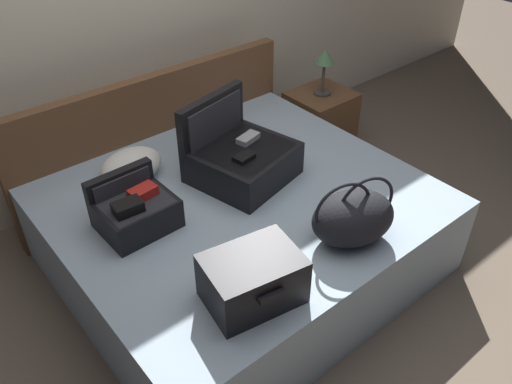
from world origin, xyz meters
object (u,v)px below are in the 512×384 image
(bed, at_px, (242,230))
(nightstand, at_px, (320,123))
(hard_case_large, at_px, (241,157))
(pillow_near_headboard, at_px, (131,166))
(hard_case_small, at_px, (135,210))
(hard_case_medium, at_px, (252,279))
(duffel_bag, at_px, (353,217))
(table_lamp, at_px, (325,61))

(bed, relative_size, nightstand, 3.93)
(hard_case_large, relative_size, pillow_near_headboard, 1.63)
(pillow_near_headboard, height_order, nightstand, pillow_near_headboard)
(hard_case_small, distance_m, nightstand, 1.88)
(pillow_near_headboard, bearing_deg, hard_case_large, -37.63)
(hard_case_medium, relative_size, duffel_bag, 0.91)
(table_lamp, bearing_deg, hard_case_large, -157.71)
(bed, height_order, hard_case_medium, hard_case_medium)
(duffel_bag, height_order, pillow_near_headboard, duffel_bag)
(hard_case_small, relative_size, nightstand, 0.76)
(hard_case_medium, bearing_deg, duffel_bag, 8.95)
(table_lamp, bearing_deg, pillow_near_headboard, -177.02)
(duffel_bag, distance_m, pillow_near_headboard, 1.27)
(duffel_bag, bearing_deg, nightstand, 49.53)
(pillow_near_headboard, bearing_deg, hard_case_small, -115.61)
(hard_case_large, bearing_deg, hard_case_medium, -138.26)
(bed, bearing_deg, pillow_near_headboard, 125.14)
(pillow_near_headboard, bearing_deg, nightstand, 2.98)
(hard_case_large, bearing_deg, nightstand, 9.21)
(bed, distance_m, duffel_bag, 0.75)
(hard_case_large, relative_size, nightstand, 1.23)
(hard_case_small, relative_size, duffel_bag, 0.76)
(bed, relative_size, hard_case_medium, 4.34)
(pillow_near_headboard, distance_m, nightstand, 1.64)
(hard_case_large, relative_size, duffel_bag, 1.24)
(bed, xyz_separation_m, hard_case_medium, (-0.41, -0.60, 0.36))
(pillow_near_headboard, bearing_deg, hard_case_medium, -92.22)
(hard_case_large, distance_m, hard_case_small, 0.67)
(nightstand, bearing_deg, hard_case_small, -165.27)
(table_lamp, bearing_deg, bed, -153.88)
(hard_case_medium, relative_size, nightstand, 0.91)
(hard_case_medium, distance_m, duffel_bag, 0.61)
(hard_case_small, relative_size, pillow_near_headboard, 1.01)
(hard_case_small, height_order, table_lamp, table_lamp)
(duffel_bag, height_order, table_lamp, duffel_bag)
(duffel_bag, bearing_deg, hard_case_small, 135.06)
(hard_case_large, distance_m, nightstand, 1.26)
(hard_case_small, bearing_deg, pillow_near_headboard, 62.95)
(pillow_near_headboard, bearing_deg, duffel_bag, -63.57)
(hard_case_small, bearing_deg, nightstand, 13.29)
(hard_case_small, distance_m, pillow_near_headboard, 0.43)
(hard_case_large, bearing_deg, duffel_bag, -97.21)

